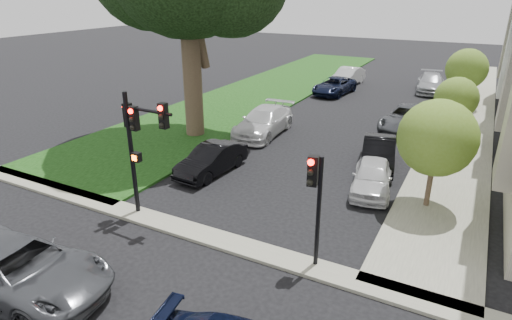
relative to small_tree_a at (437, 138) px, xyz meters
The scene contains 18 objects.
ground 10.61m from the small_tree_a, 127.51° to the right, with size 140.00×140.00×0.00m, color black.
grass_strip 22.21m from the small_tree_a, 133.67° to the left, with size 8.00×44.00×0.12m, color black.
sidewalk_right 16.20m from the small_tree_a, 88.02° to the left, with size 3.50×44.00×0.12m, color gray.
sidewalk_cross 9.16m from the small_tree_a, 135.58° to the right, with size 60.00×1.00×0.12m, color gray.
small_tree_a is the anchor object (origin of this frame).
small_tree_b 9.71m from the small_tree_a, 90.00° to the left, with size 2.43×2.43×3.65m.
small_tree_c 17.47m from the small_tree_a, 90.00° to the left, with size 2.89×2.89×4.34m.
traffic_signal_main 11.26m from the small_tree_a, 148.71° to the right, with size 2.38×0.62×4.89m.
traffic_signal_secondary 6.48m from the small_tree_a, 114.55° to the right, with size 0.50×0.40×3.80m.
car_cross_near 14.91m from the small_tree_a, 131.28° to the right, with size 2.65×5.75×1.60m, color #3F4247.
car_parked_0 3.32m from the small_tree_a, 168.37° to the left, with size 1.64×4.07×1.39m, color silver.
car_parked_1 4.97m from the small_tree_a, 129.05° to the left, with size 1.52×4.37×1.44m, color black.
car_parked_2 10.76m from the small_tree_a, 103.98° to the left, with size 2.51×5.45×1.51m, color #3F4247.
car_parked_4 22.42m from the small_tree_a, 97.01° to the left, with size 2.16×5.32×1.54m, color #999BA0.
car_parked_5 9.96m from the small_tree_a, behind, with size 1.46×4.19×1.38m, color black.
car_parked_6 11.58m from the small_tree_a, 152.64° to the left, with size 2.25×5.54×1.61m, color silver.
car_parked_8 20.13m from the small_tree_a, 119.07° to the left, with size 2.29×4.97×1.38m, color black.
car_parked_9 23.65m from the small_tree_a, 114.52° to the left, with size 1.67×4.79×1.58m, color silver.
Camera 1 is at (7.34, -8.79, 8.31)m, focal length 30.00 mm.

